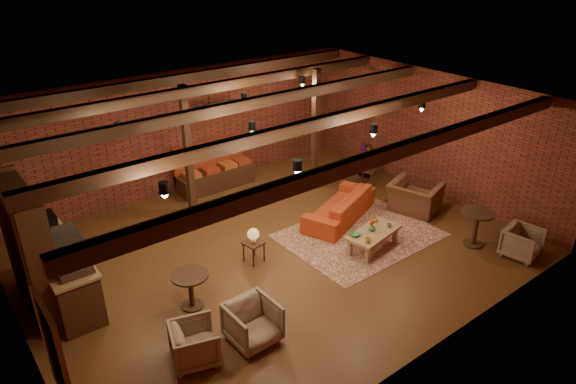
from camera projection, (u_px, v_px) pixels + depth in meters
floor at (275, 250)px, 11.16m from camera, size 10.00×10.00×0.00m
ceiling at (273, 107)px, 9.77m from camera, size 10.00×8.00×0.02m
wall_back at (183, 132)px, 13.32m from camera, size 10.00×0.02×3.20m
wall_front at (433, 273)px, 7.61m from camera, size 10.00×0.02×3.20m
wall_left at (7, 268)px, 7.72m from camera, size 0.02×8.00×3.20m
wall_right at (431, 133)px, 13.21m from camera, size 0.02×8.00×3.20m
ceiling_beams at (273, 113)px, 9.82m from camera, size 9.80×6.40×0.22m
ceiling_pipe at (230, 106)px, 11.06m from camera, size 9.60×0.12×0.12m
post_left at (188, 152)px, 11.99m from camera, size 0.16×0.16×3.20m
post_right at (315, 130)px, 13.43m from camera, size 0.16×0.16×3.20m
service_counter at (60, 263)px, 9.28m from camera, size 0.80×2.50×1.60m
plant_counter at (58, 236)px, 9.29m from camera, size 0.35×0.39×0.30m
shelving_hutch at (30, 249)px, 8.96m from camera, size 0.52×2.00×2.40m
chalkboard_menu at (55, 353)px, 6.12m from camera, size 0.08×0.96×1.46m
banquette at (215, 170)px, 13.81m from camera, size 2.10×0.70×1.00m
service_sign at (220, 107)px, 12.68m from camera, size 0.86×0.06×0.30m
ceiling_spotlights at (274, 124)px, 9.91m from camera, size 6.40×4.40×0.28m
rug at (360, 235)px, 11.70m from camera, size 3.36×2.58×0.01m
sofa at (340, 206)px, 12.28m from camera, size 2.47×1.68×0.67m
coffee_table at (373, 233)px, 11.01m from camera, size 1.38×0.86×0.69m
side_table_lamp at (253, 237)px, 10.50m from camera, size 0.42×0.42×0.78m
round_table_left at (191, 285)px, 9.21m from camera, size 0.67×0.67×0.70m
armchair_a at (194, 342)px, 8.05m from camera, size 0.85×0.88×0.73m
armchair_b at (253, 321)px, 8.44m from camera, size 0.79×0.74×0.80m
armchair_right at (415, 192)px, 12.56m from camera, size 1.06×1.33×1.01m
side_table_book at (367, 170)px, 13.85m from camera, size 0.64×0.64×0.56m
round_table_right at (476, 223)px, 11.10m from camera, size 0.70×0.70×0.82m
armchair_far at (523, 241)px, 10.78m from camera, size 0.80×0.76×0.72m
plant_tall at (368, 129)px, 14.12m from camera, size 1.68×1.68×2.81m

